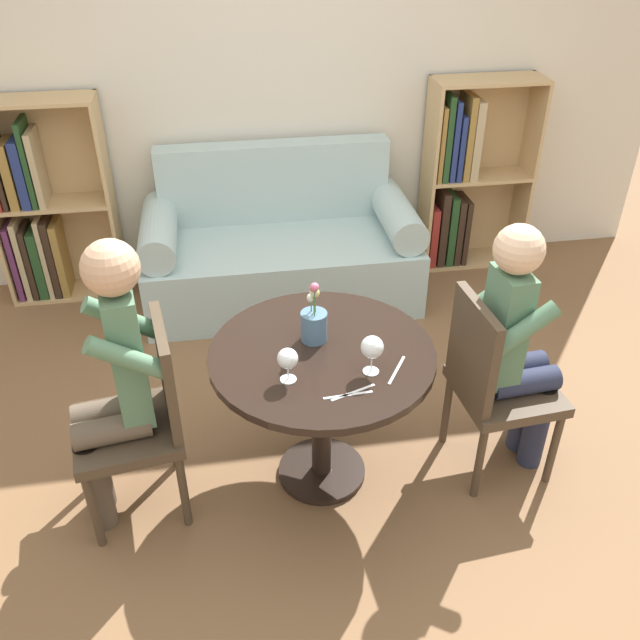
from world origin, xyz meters
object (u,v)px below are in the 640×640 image
at_px(bookshelf_left, 41,210).
at_px(wine_glass_right, 372,348).
at_px(couch, 280,251).
at_px(person_right, 517,347).
at_px(wine_glass_left, 288,360).
at_px(chair_right, 493,380).
at_px(bookshelf_right, 462,179).
at_px(person_left, 113,383).
at_px(flower_vase, 314,322).
at_px(chair_left, 143,414).

distance_m(bookshelf_left, wine_glass_right, 2.61).
height_order(couch, person_right, person_right).
height_order(bookshelf_left, wine_glass_left, bookshelf_left).
relative_size(couch, wine_glass_left, 11.79).
relative_size(chair_right, wine_glass_left, 6.31).
height_order(bookshelf_right, person_right, bookshelf_right).
distance_m(couch, person_left, 1.90).
bearing_deg(person_right, chair_right, 93.13).
distance_m(bookshelf_right, wine_glass_right, 2.33).
relative_size(bookshelf_right, wine_glass_right, 7.72).
xyz_separation_m(person_left, flower_vase, (0.81, 0.14, 0.10)).
height_order(bookshelf_right, chair_right, bookshelf_right).
xyz_separation_m(bookshelf_left, person_right, (2.27, -1.92, 0.07)).
bearing_deg(wine_glass_right, flower_vase, 126.26).
bearing_deg(wine_glass_right, person_right, 10.58).
height_order(person_right, wine_glass_right, person_right).
height_order(person_left, flower_vase, person_left).
xyz_separation_m(person_right, wine_glass_right, (-0.66, -0.12, 0.16)).
relative_size(bookshelf_right, wine_glass_left, 8.85).
xyz_separation_m(person_left, wine_glass_left, (0.67, -0.11, 0.11)).
xyz_separation_m(bookshelf_right, wine_glass_left, (-1.42, -2.04, 0.19)).
relative_size(chair_left, person_right, 0.73).
height_order(bookshelf_left, person_right, bookshelf_left).
bearing_deg(chair_right, wine_glass_right, 96.29).
xyz_separation_m(chair_left, flower_vase, (0.72, 0.12, 0.29)).
distance_m(wine_glass_left, wine_glass_right, 0.32).
bearing_deg(chair_left, person_right, 81.22).
xyz_separation_m(wine_glass_right, flower_vase, (-0.19, 0.25, -0.03)).
bearing_deg(person_left, wine_glass_right, 75.16).
relative_size(chair_right, person_left, 0.70).
height_order(chair_left, chair_right, same).
height_order(wine_glass_left, flower_vase, flower_vase).
relative_size(chair_right, flower_vase, 3.17).
bearing_deg(bookshelf_right, flower_vase, -125.58).
xyz_separation_m(wine_glass_left, wine_glass_right, (0.32, -0.00, 0.02)).
relative_size(bookshelf_right, person_right, 1.03).
bearing_deg(couch, person_right, -63.40).
distance_m(chair_right, person_left, 1.58).
relative_size(bookshelf_right, person_left, 0.98).
height_order(chair_right, wine_glass_left, chair_right).
height_order(bookshelf_right, wine_glass_left, bookshelf_right).
height_order(bookshelf_left, chair_right, bookshelf_left).
xyz_separation_m(person_right, wine_glass_left, (-0.99, -0.12, 0.15)).
xyz_separation_m(chair_right, person_left, (-1.57, -0.00, 0.19)).
relative_size(couch, flower_vase, 5.93).
xyz_separation_m(bookshelf_left, wine_glass_right, (1.61, -2.04, 0.23)).
bearing_deg(chair_left, bookshelf_right, 125.18).
bearing_deg(couch, flower_vase, -90.70).
relative_size(bookshelf_left, person_right, 1.03).
distance_m(person_right, flower_vase, 0.87).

